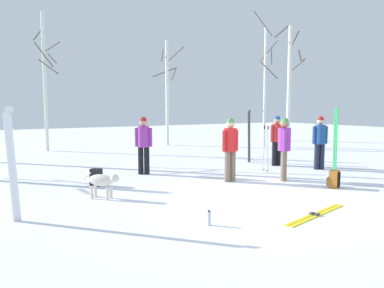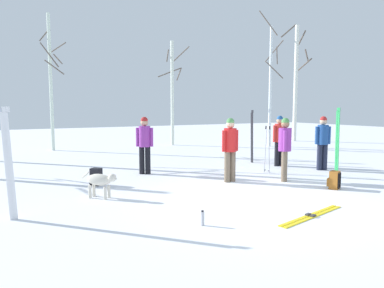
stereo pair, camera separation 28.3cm
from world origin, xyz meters
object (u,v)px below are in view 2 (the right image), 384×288
person_4 (285,145)px  ski_pair_lying_0 (312,216)px  dog (101,181)px  ski_pair_planted_2 (252,137)px  ski_poles_0 (267,148)px  person_3 (145,141)px  backpack_2 (96,177)px  birch_tree_3 (172,91)px  person_0 (230,146)px  ski_pair_planted_1 (337,143)px  water_bottle_0 (202,218)px  ski_pair_planted_0 (9,164)px  birch_tree_4 (271,84)px  backpack_1 (334,180)px  person_2 (279,137)px  birch_tree_2 (51,80)px  birch_tree_5 (296,81)px  person_1 (323,139)px

person_4 → ski_pair_lying_0: (-1.80, -2.66, -0.97)m
dog → ski_pair_planted_2: (6.15, 2.53, 0.56)m
ski_poles_0 → person_3: bearing=154.1°
backpack_2 → ski_poles_0: bearing=-8.4°
dog → birch_tree_3: birch_tree_3 is taller
person_0 → birch_tree_3: 9.91m
ski_pair_planted_1 → dog: bearing=172.3°
water_bottle_0 → birch_tree_3: birch_tree_3 is taller
person_4 → ski_pair_planted_0: size_ratio=0.85×
person_3 → dog: (-1.92, -2.27, -0.59)m
person_0 → birch_tree_4: (6.80, 6.27, 2.20)m
person_3 → ski_pair_planted_1: size_ratio=0.86×
person_0 → person_4: same height
ski_pair_lying_0 → birch_tree_4: size_ratio=0.29×
person_4 → birch_tree_4: bearing=51.7°
water_bottle_0 → birch_tree_3: bearing=66.4°
person_0 → person_3: 2.69m
backpack_1 → ski_pair_planted_1: bearing=37.8°
person_2 → ski_pair_planted_0: 8.58m
ski_pair_planted_1 → birch_tree_2: bearing=119.7°
ski_poles_0 → water_bottle_0: ski_poles_0 is taller
person_0 → person_2: bearing=24.6°
ski_pair_lying_0 → birch_tree_5: (10.57, 11.17, 3.54)m
ski_pair_planted_1 → backpack_1: 1.76m
backpack_1 → birch_tree_3: birch_tree_3 is taller
ski_pair_planted_0 → ski_poles_0: bearing=11.3°
ski_poles_0 → birch_tree_2: 10.74m
person_1 → birch_tree_4: birch_tree_4 is taller
birch_tree_3 → water_bottle_0: bearing=-113.6°
backpack_1 → birch_tree_2: (-4.89, 11.73, 3.01)m
person_2 → ski_pair_planted_1: ski_pair_planted_1 is taller
person_2 → backpack_1: bearing=-110.3°
water_bottle_0 → birch_tree_3: (5.27, 12.08, 2.73)m
person_1 → ski_pair_planted_0: bearing=-173.9°
birch_tree_5 → person_4: bearing=-135.9°
person_1 → dog: person_1 is taller
person_0 → water_bottle_0: bearing=-131.9°
person_4 → person_3: bearing=136.4°
ski_poles_0 → birch_tree_4: bearing=48.6°
water_bottle_0 → person_1: bearing=25.1°
backpack_2 → birch_tree_4: bearing=26.3°
ski_pair_lying_0 → backpack_2: 5.38m
ski_pair_planted_0 → backpack_2: bearing=46.7°
ski_pair_planted_1 → person_3: bearing=145.5°
birch_tree_4 → birch_tree_5: size_ratio=0.96×
ski_pair_planted_2 → backpack_1: size_ratio=4.31×
birch_tree_5 → ski_pair_planted_2: bearing=-143.9°
ski_pair_planted_2 → birch_tree_2: 9.63m
ski_pair_planted_0 → ski_pair_planted_2: (7.95, 3.30, -0.06)m
person_4 → water_bottle_0: 4.47m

